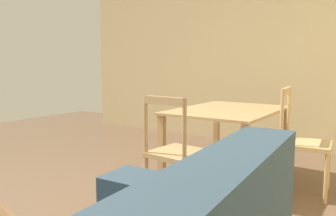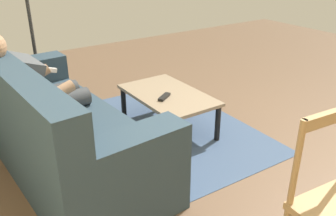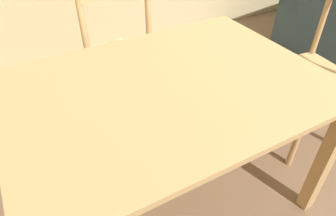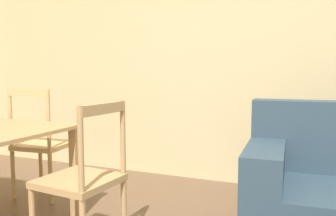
{
  "view_description": "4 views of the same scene",
  "coord_description": "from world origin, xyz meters",
  "views": [
    {
      "loc": [
        1.44,
        2.24,
        1.16
      ],
      "look_at": [
        -0.29,
        1.07,
        0.9
      ],
      "focal_mm": 35.58,
      "sensor_mm": 36.0,
      "label": 1
    },
    {
      "loc": [
        -1.4,
        2.3,
        1.64
      ],
      "look_at": [
        1.15,
        0.56,
        0.22
      ],
      "focal_mm": 38.62,
      "sensor_mm": 36.0,
      "label": 2
    },
    {
      "loc": [
        -2.23,
        -0.05,
        1.41
      ],
      "look_at": [
        -1.73,
        0.85,
        0.6
      ],
      "focal_mm": 32.41,
      "sensor_mm": 36.0,
      "label": 3
    },
    {
      "loc": [
        0.52,
        -0.87,
        1.12
      ],
      "look_at": [
        -0.29,
        1.07,
        0.9
      ],
      "focal_mm": 38.19,
      "sensor_mm": 36.0,
      "label": 4
    }
  ],
  "objects": [
    {
      "name": "wall_side",
      "position": [
        -3.46,
        0.0,
        1.37
      ],
      "size": [
        0.12,
        5.31,
        2.75
      ],
      "primitive_type": "cube",
      "color": "#C8B586",
      "rests_on": "ground_plane"
    },
    {
      "name": "dining_table",
      "position": [
        -1.73,
        0.85,
        0.62
      ],
      "size": [
        1.3,
        0.94,
        0.73
      ],
      "color": "tan",
      "rests_on": "ground_plane"
    },
    {
      "name": "dining_chair_facing_couch",
      "position": [
        -0.75,
        0.84,
        0.47
      ],
      "size": [
        0.46,
        0.46,
        0.94
      ],
      "color": "tan",
      "rests_on": "ground_plane"
    },
    {
      "name": "dining_chair_near_wall",
      "position": [
        -1.73,
        1.58,
        0.47
      ],
      "size": [
        0.46,
        0.46,
        0.97
      ],
      "color": "tan",
      "rests_on": "ground_plane"
    }
  ]
}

